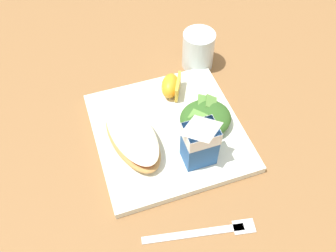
{
  "coord_description": "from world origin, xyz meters",
  "views": [
    {
      "loc": [
        0.13,
        0.39,
        0.57
      ],
      "look_at": [
        0.0,
        0.0,
        0.03
      ],
      "focal_mm": 38.07,
      "sensor_mm": 36.0,
      "label": 1
    }
  ],
  "objects_px": {
    "cheesy_pizza_bread": "(132,136)",
    "drinking_clear_cup": "(198,50)",
    "green_salad_pile": "(205,118)",
    "white_plate": "(168,132)",
    "orange_wedge_front": "(171,86)",
    "metal_fork": "(209,231)",
    "milk_carton": "(200,139)"
  },
  "relations": [
    {
      "from": "cheesy_pizza_bread",
      "to": "drinking_clear_cup",
      "type": "height_order",
      "value": "drinking_clear_cup"
    },
    {
      "from": "green_salad_pile",
      "to": "drinking_clear_cup",
      "type": "relative_size",
      "value": 1.26
    },
    {
      "from": "white_plate",
      "to": "orange_wedge_front",
      "type": "xyz_separation_m",
      "value": [
        -0.04,
        -0.09,
        0.03
      ]
    },
    {
      "from": "metal_fork",
      "to": "orange_wedge_front",
      "type": "bearing_deg",
      "value": -97.25
    },
    {
      "from": "cheesy_pizza_bread",
      "to": "milk_carton",
      "type": "height_order",
      "value": "milk_carton"
    },
    {
      "from": "orange_wedge_front",
      "to": "drinking_clear_cup",
      "type": "xyz_separation_m",
      "value": [
        -0.09,
        -0.08,
        0.01
      ]
    },
    {
      "from": "orange_wedge_front",
      "to": "metal_fork",
      "type": "xyz_separation_m",
      "value": [
        0.04,
        0.3,
        -0.03
      ]
    },
    {
      "from": "milk_carton",
      "to": "orange_wedge_front",
      "type": "bearing_deg",
      "value": -92.18
    },
    {
      "from": "green_salad_pile",
      "to": "milk_carton",
      "type": "distance_m",
      "value": 0.09
    },
    {
      "from": "cheesy_pizza_bread",
      "to": "green_salad_pile",
      "type": "distance_m",
      "value": 0.14
    },
    {
      "from": "green_salad_pile",
      "to": "drinking_clear_cup",
      "type": "distance_m",
      "value": 0.19
    },
    {
      "from": "green_salad_pile",
      "to": "milk_carton",
      "type": "relative_size",
      "value": 0.99
    },
    {
      "from": "orange_wedge_front",
      "to": "metal_fork",
      "type": "relative_size",
      "value": 0.37
    },
    {
      "from": "cheesy_pizza_bread",
      "to": "orange_wedge_front",
      "type": "distance_m",
      "value": 0.15
    },
    {
      "from": "white_plate",
      "to": "milk_carton",
      "type": "distance_m",
      "value": 0.11
    },
    {
      "from": "milk_carton",
      "to": "drinking_clear_cup",
      "type": "distance_m",
      "value": 0.27
    },
    {
      "from": "green_salad_pile",
      "to": "milk_carton",
      "type": "bearing_deg",
      "value": 58.88
    },
    {
      "from": "cheesy_pizza_bread",
      "to": "orange_wedge_front",
      "type": "bearing_deg",
      "value": -138.55
    },
    {
      "from": "white_plate",
      "to": "milk_carton",
      "type": "bearing_deg",
      "value": 110.92
    },
    {
      "from": "white_plate",
      "to": "orange_wedge_front",
      "type": "height_order",
      "value": "orange_wedge_front"
    },
    {
      "from": "metal_fork",
      "to": "milk_carton",
      "type": "bearing_deg",
      "value": -103.72
    },
    {
      "from": "metal_fork",
      "to": "drinking_clear_cup",
      "type": "height_order",
      "value": "drinking_clear_cup"
    },
    {
      "from": "drinking_clear_cup",
      "to": "white_plate",
      "type": "bearing_deg",
      "value": 52.69
    },
    {
      "from": "green_salad_pile",
      "to": "white_plate",
      "type": "bearing_deg",
      "value": -9.68
    },
    {
      "from": "cheesy_pizza_bread",
      "to": "orange_wedge_front",
      "type": "height_order",
      "value": "orange_wedge_front"
    },
    {
      "from": "cheesy_pizza_bread",
      "to": "metal_fork",
      "type": "height_order",
      "value": "cheesy_pizza_bread"
    },
    {
      "from": "green_salad_pile",
      "to": "cheesy_pizza_bread",
      "type": "bearing_deg",
      "value": -2.15
    },
    {
      "from": "metal_fork",
      "to": "cheesy_pizza_bread",
      "type": "bearing_deg",
      "value": -70.64
    },
    {
      "from": "white_plate",
      "to": "green_salad_pile",
      "type": "xyz_separation_m",
      "value": [
        -0.07,
        0.01,
        0.03
      ]
    },
    {
      "from": "cheesy_pizza_bread",
      "to": "green_salad_pile",
      "type": "relative_size",
      "value": 1.67
    },
    {
      "from": "milk_carton",
      "to": "drinking_clear_cup",
      "type": "xyz_separation_m",
      "value": [
        -0.1,
        -0.25,
        -0.03
      ]
    },
    {
      "from": "orange_wedge_front",
      "to": "metal_fork",
      "type": "distance_m",
      "value": 0.3
    }
  ]
}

